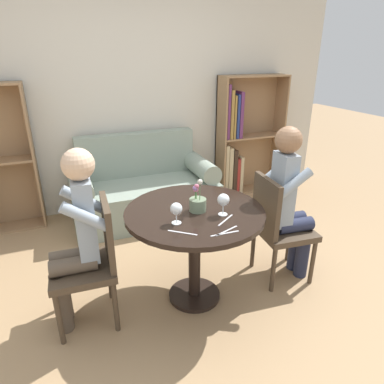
% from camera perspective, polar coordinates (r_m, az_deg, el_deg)
% --- Properties ---
extents(ground_plane, '(16.00, 16.00, 0.00)m').
position_cam_1_polar(ground_plane, '(2.82, 0.39, -16.93)').
color(ground_plane, tan).
extents(back_wall, '(5.20, 0.05, 2.70)m').
position_cam_1_polar(back_wall, '(4.09, -10.42, 16.01)').
color(back_wall, beige).
rests_on(back_wall, ground_plane).
extents(round_table, '(0.99, 0.99, 0.75)m').
position_cam_1_polar(round_table, '(2.48, 0.43, -5.95)').
color(round_table, black).
rests_on(round_table, ground_plane).
extents(couch, '(1.58, 0.80, 0.92)m').
position_cam_1_polar(couch, '(3.94, -8.07, 0.26)').
color(couch, gray).
rests_on(couch, ground_plane).
extents(bookshelf_right, '(0.88, 0.28, 1.51)m').
position_cam_1_polar(bookshelf_right, '(4.55, 8.04, 8.45)').
color(bookshelf_right, '#93704C').
rests_on(bookshelf_right, ground_plane).
extents(chair_left, '(0.44, 0.44, 0.90)m').
position_cam_1_polar(chair_left, '(2.45, -16.22, -10.56)').
color(chair_left, '#473828').
rests_on(chair_left, ground_plane).
extents(chair_right, '(0.46, 0.46, 0.90)m').
position_cam_1_polar(chair_right, '(2.85, 14.03, -5.27)').
color(chair_right, '#473828').
rests_on(chair_right, ground_plane).
extents(person_left, '(0.43, 0.35, 1.26)m').
position_cam_1_polar(person_left, '(2.36, -18.83, -7.23)').
color(person_left, brown).
rests_on(person_left, ground_plane).
extents(person_right, '(0.44, 0.36, 1.29)m').
position_cam_1_polar(person_right, '(2.81, 15.98, -1.64)').
color(person_right, '#282D47').
rests_on(person_right, ground_plane).
extents(wine_glass_left, '(0.08, 0.08, 0.14)m').
position_cam_1_polar(wine_glass_left, '(2.20, -2.64, -2.92)').
color(wine_glass_left, white).
rests_on(wine_glass_left, round_table).
extents(wine_glass_right, '(0.08, 0.08, 0.15)m').
position_cam_1_polar(wine_glass_right, '(2.32, 5.25, -1.39)').
color(wine_glass_right, white).
rests_on(wine_glass_right, round_table).
extents(flower_vase, '(0.12, 0.12, 0.24)m').
position_cam_1_polar(flower_vase, '(2.38, 0.94, -1.76)').
color(flower_vase, gray).
rests_on(flower_vase, round_table).
extents(knife_left_setting, '(0.15, 0.13, 0.00)m').
position_cam_1_polar(knife_left_setting, '(2.13, -1.60, -6.79)').
color(knife_left_setting, silver).
rests_on(knife_left_setting, round_table).
extents(fork_left_setting, '(0.16, 0.12, 0.00)m').
position_cam_1_polar(fork_left_setting, '(2.29, 5.61, -4.67)').
color(fork_left_setting, silver).
rests_on(fork_left_setting, round_table).
extents(knife_right_setting, '(0.19, 0.02, 0.00)m').
position_cam_1_polar(knife_right_setting, '(2.13, 5.50, -6.90)').
color(knife_right_setting, silver).
rests_on(knife_right_setting, round_table).
extents(fork_right_setting, '(0.18, 0.08, 0.00)m').
position_cam_1_polar(fork_right_setting, '(2.16, 5.77, -6.46)').
color(fork_right_setting, silver).
rests_on(fork_right_setting, round_table).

